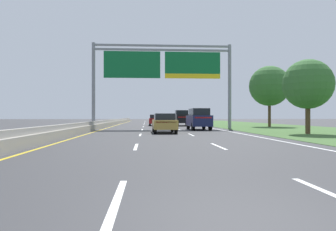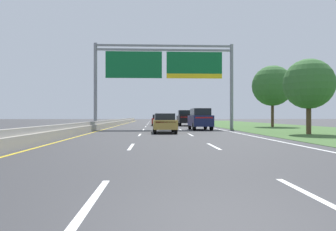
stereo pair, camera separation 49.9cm
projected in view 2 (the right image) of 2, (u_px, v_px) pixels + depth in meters
ground_plane at (160, 127)px, 38.79m from camera, size 220.00×220.00×0.00m
lane_striping at (161, 127)px, 38.34m from camera, size 11.96×106.00×0.01m
grass_verge_right at (274, 127)px, 39.43m from camera, size 14.00×110.00×0.02m
median_barrier_concrete at (106, 124)px, 38.49m from camera, size 0.60×110.00×0.85m
overhead_sign_gantry at (164, 68)px, 34.43m from camera, size 15.06×0.42×9.18m
pickup_truck_black at (185, 118)px, 45.29m from camera, size 2.01×5.41×2.20m
car_gold_centre_lane_sedan at (164, 123)px, 26.06m from camera, size 1.90×4.43×1.57m
car_red_centre_lane_sedan at (158, 120)px, 45.82m from camera, size 1.91×4.44×1.57m
car_navy_right_lane_suv at (200, 119)px, 31.72m from camera, size 1.97×4.73×2.11m
roadside_tree_near at (309, 84)px, 23.97m from camera, size 3.75×3.75×5.65m
roadside_tree_mid at (272, 86)px, 40.53m from camera, size 5.11×5.11×7.76m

